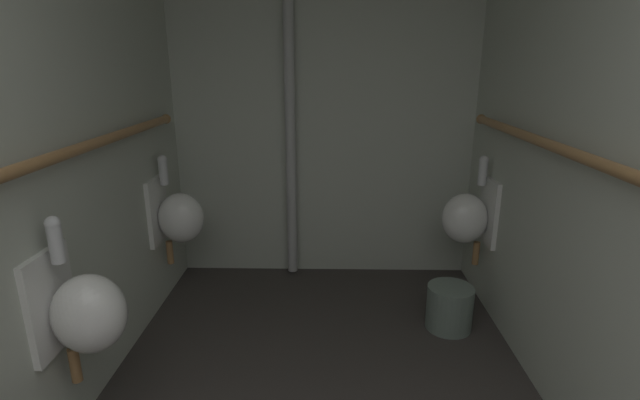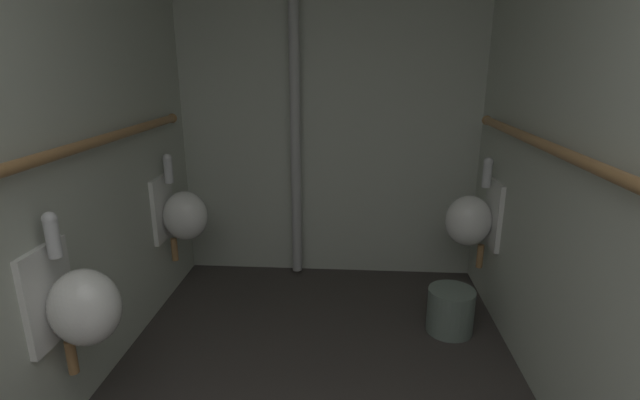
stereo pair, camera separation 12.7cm
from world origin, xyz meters
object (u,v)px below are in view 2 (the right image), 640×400
object	(u,v)px
urinal_left_mid	(80,305)
standpipe_back_wall	(295,108)
urinal_right_mid	(472,219)
waste_bin	(450,310)
urinal_left_far	(182,214)

from	to	relation	value
urinal_left_mid	standpipe_back_wall	xyz separation A→B (m)	(0.72, 1.69, 0.67)
urinal_right_mid	waste_bin	distance (m)	0.61
urinal_left_far	standpipe_back_wall	xyz separation A→B (m)	(0.72, 0.46, 0.67)
urinal_left_far	standpipe_back_wall	world-z (taller)	standpipe_back_wall
standpipe_back_wall	urinal_left_mid	bearing A→B (deg)	-113.25
urinal_right_mid	standpipe_back_wall	size ratio (longest dim) A/B	0.30
urinal_left_far	waste_bin	xyz separation A→B (m)	(1.77, -0.30, -0.49)
urinal_left_far	waste_bin	size ratio (longest dim) A/B	2.64
urinal_left_mid	urinal_left_far	world-z (taller)	same
waste_bin	urinal_left_far	bearing A→B (deg)	170.26
urinal_left_mid	urinal_right_mid	size ratio (longest dim) A/B	1.00
standpipe_back_wall	waste_bin	world-z (taller)	standpipe_back_wall
urinal_left_mid	urinal_left_far	xyz separation A→B (m)	(0.00, 1.23, 0.00)
urinal_left_mid	waste_bin	size ratio (longest dim) A/B	2.64
urinal_left_far	waste_bin	distance (m)	1.86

